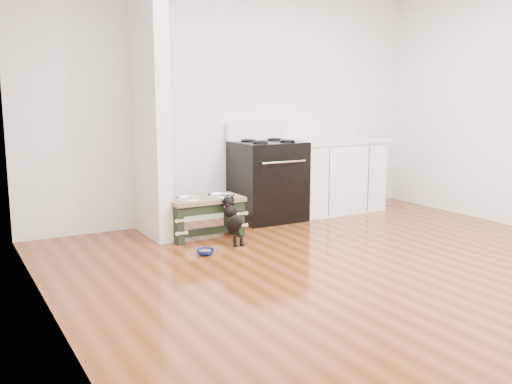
% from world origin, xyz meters
% --- Properties ---
extents(ground, '(5.00, 5.00, 0.00)m').
position_xyz_m(ground, '(0.00, 0.00, 0.00)').
color(ground, '#4F270E').
rests_on(ground, ground).
extents(room_shell, '(5.00, 5.00, 5.00)m').
position_xyz_m(room_shell, '(0.00, 0.00, 1.62)').
color(room_shell, silver).
rests_on(room_shell, ground).
extents(partition_wall, '(0.15, 0.80, 2.70)m').
position_xyz_m(partition_wall, '(-1.18, 2.10, 1.35)').
color(partition_wall, silver).
rests_on(partition_wall, ground).
extents(oven_range, '(0.76, 0.69, 1.14)m').
position_xyz_m(oven_range, '(0.25, 2.16, 0.48)').
color(oven_range, black).
rests_on(oven_range, ground).
extents(cabinet_run, '(1.24, 0.64, 0.91)m').
position_xyz_m(cabinet_run, '(1.23, 2.18, 0.45)').
color(cabinet_run, white).
rests_on(cabinet_run, ground).
extents(dog_feeder, '(0.76, 0.41, 0.44)m').
position_xyz_m(dog_feeder, '(-0.74, 1.75, 0.30)').
color(dog_feeder, black).
rests_on(dog_feeder, ground).
extents(puppy, '(0.13, 0.39, 0.47)m').
position_xyz_m(puppy, '(-0.60, 1.39, 0.26)').
color(puppy, black).
rests_on(puppy, ground).
extents(floor_bowl, '(0.21, 0.21, 0.05)m').
position_xyz_m(floor_bowl, '(-1.01, 1.16, 0.03)').
color(floor_bowl, navy).
rests_on(floor_bowl, ground).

